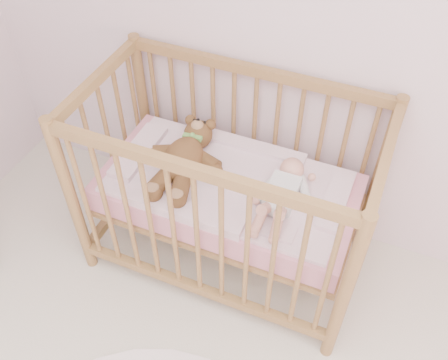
% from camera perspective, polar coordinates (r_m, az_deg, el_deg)
% --- Properties ---
extents(wall_back, '(4.00, 0.02, 2.70)m').
position_cam_1_polar(wall_back, '(2.12, 17.51, 18.55)').
color(wall_back, silver).
rests_on(wall_back, floor).
extents(crib, '(1.36, 0.76, 1.00)m').
position_cam_1_polar(crib, '(2.40, 0.46, -1.20)').
color(crib, olive).
rests_on(crib, floor).
extents(mattress, '(1.22, 0.62, 0.13)m').
position_cam_1_polar(mattress, '(2.41, 0.46, -1.44)').
color(mattress, pink).
rests_on(mattress, crib).
extents(blanket, '(1.10, 0.58, 0.06)m').
position_cam_1_polar(blanket, '(2.36, 0.47, -0.21)').
color(blanket, '#E49DB5').
rests_on(blanket, mattress).
extents(baby, '(0.25, 0.51, 0.12)m').
position_cam_1_polar(baby, '(2.23, 6.67, -1.14)').
color(baby, white).
rests_on(baby, blanket).
extents(teddy_bear, '(0.44, 0.60, 0.16)m').
position_cam_1_polar(teddy_bear, '(2.35, -4.66, 2.40)').
color(teddy_bear, brown).
rests_on(teddy_bear, blanket).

